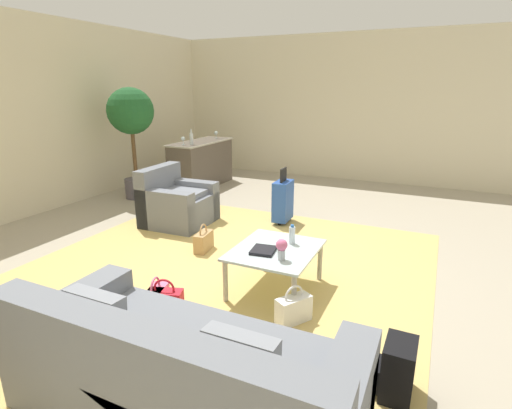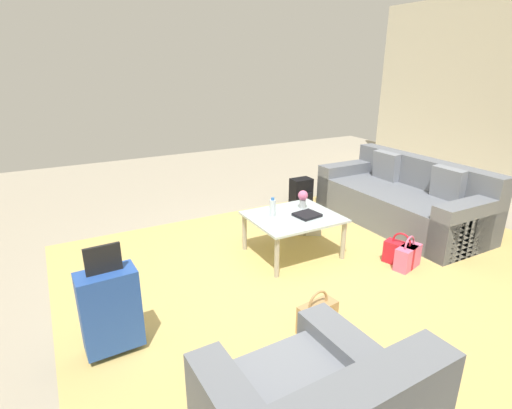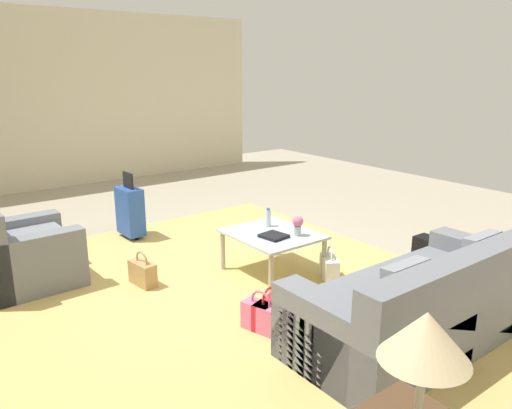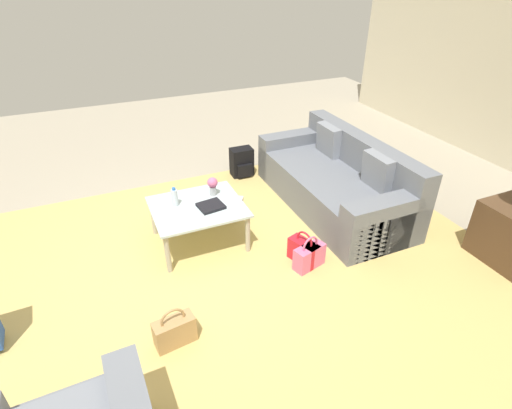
{
  "view_description": "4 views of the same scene",
  "coord_description": "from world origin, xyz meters",
  "px_view_note": "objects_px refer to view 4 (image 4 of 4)",
  "views": [
    {
      "loc": [
        -3.83,
        -1.88,
        2.01
      ],
      "look_at": [
        -0.52,
        -0.34,
        0.93
      ],
      "focal_mm": 28.0,
      "sensor_mm": 36.0,
      "label": 1
    },
    {
      "loc": [
        1.83,
        2.8,
        2.0
      ],
      "look_at": [
        0.11,
        -0.4,
        0.7
      ],
      "focal_mm": 28.0,
      "sensor_mm": 36.0,
      "label": 2
    },
    {
      "loc": [
        -4.2,
        2.6,
        2.1
      ],
      "look_at": [
        -0.43,
        -0.27,
        0.8
      ],
      "focal_mm": 35.0,
      "sensor_mm": 36.0,
      "label": 3
    },
    {
      "loc": [
        0.43,
        2.92,
        2.58
      ],
      "look_at": [
        -0.85,
        -0.02,
        0.63
      ],
      "focal_mm": 28.0,
      "sensor_mm": 36.0,
      "label": 4
    }
  ],
  "objects_px": {
    "coffee_table_book": "(211,206)",
    "backpack_black": "(242,163)",
    "handbag_tan": "(175,331)",
    "couch": "(339,183)",
    "handbag_red": "(304,251)",
    "handbag_white": "(229,206)",
    "coffee_table": "(198,211)",
    "water_bottle": "(175,197)",
    "flower_vase": "(213,185)",
    "handbag_pink": "(309,256)"
  },
  "relations": [
    {
      "from": "coffee_table_book",
      "to": "backpack_black",
      "type": "distance_m",
      "value": 1.65
    },
    {
      "from": "flower_vase",
      "to": "handbag_pink",
      "type": "distance_m",
      "value": 1.25
    },
    {
      "from": "water_bottle",
      "to": "backpack_black",
      "type": "distance_m",
      "value": 1.73
    },
    {
      "from": "handbag_white",
      "to": "handbag_pink",
      "type": "xyz_separation_m",
      "value": [
        -0.39,
        1.19,
        0.0
      ]
    },
    {
      "from": "coffee_table",
      "to": "water_bottle",
      "type": "xyz_separation_m",
      "value": [
        0.2,
        -0.1,
        0.15
      ]
    },
    {
      "from": "coffee_table_book",
      "to": "handbag_white",
      "type": "distance_m",
      "value": 0.66
    },
    {
      "from": "coffee_table_book",
      "to": "handbag_tan",
      "type": "height_order",
      "value": "coffee_table_book"
    },
    {
      "from": "handbag_red",
      "to": "coffee_table",
      "type": "bearing_deg",
      "value": -40.58
    },
    {
      "from": "flower_vase",
      "to": "handbag_tan",
      "type": "relative_size",
      "value": 0.57
    },
    {
      "from": "water_bottle",
      "to": "handbag_red",
      "type": "relative_size",
      "value": 0.57
    },
    {
      "from": "coffee_table",
      "to": "handbag_white",
      "type": "relative_size",
      "value": 2.58
    },
    {
      "from": "handbag_tan",
      "to": "handbag_white",
      "type": "bearing_deg",
      "value": -123.16
    },
    {
      "from": "couch",
      "to": "handbag_white",
      "type": "distance_m",
      "value": 1.36
    },
    {
      "from": "coffee_table_book",
      "to": "handbag_white",
      "type": "bearing_deg",
      "value": -135.71
    },
    {
      "from": "handbag_tan",
      "to": "handbag_pink",
      "type": "bearing_deg",
      "value": -164.77
    },
    {
      "from": "water_bottle",
      "to": "flower_vase",
      "type": "height_order",
      "value": "flower_vase"
    },
    {
      "from": "handbag_pink",
      "to": "couch",
      "type": "bearing_deg",
      "value": -135.28
    },
    {
      "from": "coffee_table_book",
      "to": "couch",
      "type": "bearing_deg",
      "value": 178.32
    },
    {
      "from": "handbag_red",
      "to": "handbag_pink",
      "type": "height_order",
      "value": "same"
    },
    {
      "from": "handbag_white",
      "to": "coffee_table_book",
      "type": "bearing_deg",
      "value": 52.1
    },
    {
      "from": "water_bottle",
      "to": "coffee_table_book",
      "type": "relative_size",
      "value": 0.83
    },
    {
      "from": "handbag_pink",
      "to": "backpack_black",
      "type": "bearing_deg",
      "value": -93.68
    },
    {
      "from": "couch",
      "to": "coffee_table_book",
      "type": "distance_m",
      "value": 1.69
    },
    {
      "from": "couch",
      "to": "handbag_white",
      "type": "bearing_deg",
      "value": -11.57
    },
    {
      "from": "water_bottle",
      "to": "flower_vase",
      "type": "xyz_separation_m",
      "value": [
        -0.42,
        -0.05,
        0.03
      ]
    },
    {
      "from": "coffee_table_book",
      "to": "handbag_red",
      "type": "bearing_deg",
      "value": 130.6
    },
    {
      "from": "couch",
      "to": "handbag_red",
      "type": "bearing_deg",
      "value": 41.39
    },
    {
      "from": "backpack_black",
      "to": "handbag_tan",
      "type": "bearing_deg",
      "value": 58.01
    },
    {
      "from": "coffee_table_book",
      "to": "handbag_pink",
      "type": "xyz_separation_m",
      "value": [
        -0.74,
        0.74,
        -0.34
      ]
    },
    {
      "from": "coffee_table",
      "to": "handbag_pink",
      "type": "relative_size",
      "value": 2.58
    },
    {
      "from": "water_bottle",
      "to": "handbag_pink",
      "type": "distance_m",
      "value": 1.47
    },
    {
      "from": "coffee_table_book",
      "to": "handbag_tan",
      "type": "xyz_separation_m",
      "value": [
        0.68,
        1.13,
        -0.34
      ]
    },
    {
      "from": "coffee_table",
      "to": "handbag_pink",
      "type": "height_order",
      "value": "coffee_table"
    },
    {
      "from": "flower_vase",
      "to": "handbag_red",
      "type": "bearing_deg",
      "value": 125.72
    },
    {
      "from": "handbag_pink",
      "to": "backpack_black",
      "type": "relative_size",
      "value": 0.89
    },
    {
      "from": "flower_vase",
      "to": "handbag_white",
      "type": "height_order",
      "value": "flower_vase"
    },
    {
      "from": "flower_vase",
      "to": "handbag_tan",
      "type": "height_order",
      "value": "flower_vase"
    },
    {
      "from": "handbag_tan",
      "to": "backpack_black",
      "type": "height_order",
      "value": "backpack_black"
    },
    {
      "from": "handbag_tan",
      "to": "flower_vase",
      "type": "bearing_deg",
      "value": -119.89
    },
    {
      "from": "handbag_tan",
      "to": "couch",
      "type": "bearing_deg",
      "value": -150.93
    },
    {
      "from": "handbag_tan",
      "to": "coffee_table",
      "type": "bearing_deg",
      "value": -114.91
    },
    {
      "from": "flower_vase",
      "to": "backpack_black",
      "type": "bearing_deg",
      "value": -124.38
    },
    {
      "from": "handbag_white",
      "to": "handbag_pink",
      "type": "bearing_deg",
      "value": 108.23
    },
    {
      "from": "backpack_black",
      "to": "coffee_table",
      "type": "bearing_deg",
      "value": 52.21
    },
    {
      "from": "coffee_table",
      "to": "handbag_red",
      "type": "distance_m",
      "value": 1.15
    },
    {
      "from": "flower_vase",
      "to": "handbag_red",
      "type": "distance_m",
      "value": 1.17
    },
    {
      "from": "handbag_red",
      "to": "couch",
      "type": "bearing_deg",
      "value": -138.61
    },
    {
      "from": "coffee_table",
      "to": "water_bottle",
      "type": "height_order",
      "value": "water_bottle"
    },
    {
      "from": "coffee_table",
      "to": "handbag_white",
      "type": "bearing_deg",
      "value": -141.78
    },
    {
      "from": "handbag_white",
      "to": "handbag_pink",
      "type": "relative_size",
      "value": 1.0
    }
  ]
}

